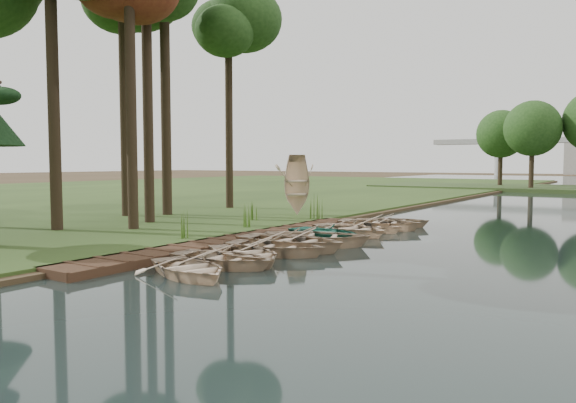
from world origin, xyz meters
The scene contains 19 objects.
ground centered at (0.00, 0.00, 0.00)m, with size 300.00×300.00×0.00m, color #3D2F1D.
boardwalk centered at (-1.60, 0.00, 0.15)m, with size 1.60×16.00×0.30m, color #362215.
rowboat_0 centered at (1.19, -5.77, 0.37)m, with size 2.24×3.14×0.65m, color beige.
rowboat_1 centered at (1.01, -4.16, 0.39)m, with size 2.36×3.31×0.69m, color beige.
rowboat_2 centered at (1.09, -3.21, 0.40)m, with size 2.42×3.38×0.70m, color beige.
rowboat_3 centered at (1.07, -1.55, 0.41)m, with size 2.49×3.49×0.72m, color beige.
rowboat_4 centered at (0.96, -0.50, 0.46)m, with size 2.85×3.99×0.83m, color beige.
rowboat_5 centered at (1.16, 0.86, 0.46)m, with size 2.84×3.97×0.82m, color beige.
rowboat_6 centered at (0.76, 2.33, 0.41)m, with size 2.49×3.49×0.72m, color #30866F.
rowboat_7 centered at (0.87, 4.14, 0.41)m, with size 2.50×3.50×0.73m, color beige.
rowboat_8 centered at (0.98, 5.54, 0.36)m, with size 2.14×2.99×0.62m, color beige.
rowboat_9 centered at (1.05, 6.69, 0.44)m, with size 2.67×3.74×0.77m, color beige.
rowboat_10 centered at (1.11, 8.01, 0.40)m, with size 2.42×3.40×0.70m, color beige.
stored_rowboat centered at (-4.54, 8.40, 0.63)m, with size 2.28×3.20×0.66m, color beige.
tree_6 centered at (-10.61, 10.24, 10.79)m, with size 4.69×4.69×12.61m.
reeds_0 centered at (-3.01, -1.50, 0.83)m, with size 0.60×0.60×1.06m, color #3F661E.
reeds_1 centered at (-3.38, 2.65, 0.77)m, with size 0.60×0.60×0.94m, color #3F661E.
reeds_2 centered at (-4.77, 5.25, 0.74)m, with size 0.60×0.60×0.88m, color #3F661E.
reeds_3 centered at (-2.60, 7.19, 0.87)m, with size 0.60×0.60×1.14m, color #3F661E.
Camera 1 is at (11.51, -16.57, 3.10)m, focal length 35.00 mm.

